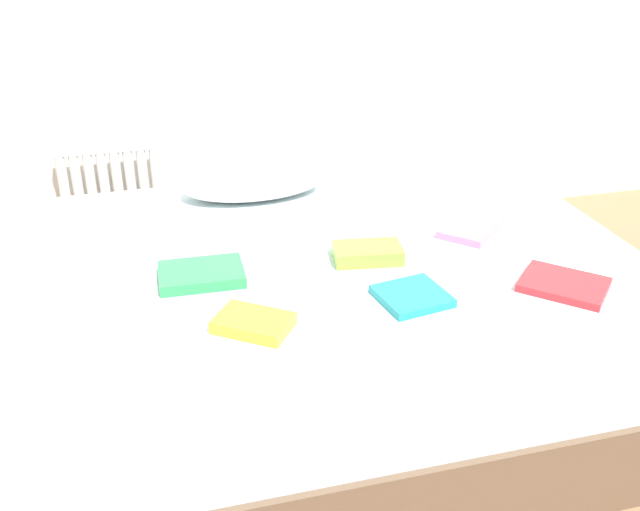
% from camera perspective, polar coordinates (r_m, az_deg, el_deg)
% --- Properties ---
extents(ground_plane, '(8.00, 8.00, 0.00)m').
position_cam_1_polar(ground_plane, '(2.52, 0.30, -10.28)').
color(ground_plane, '#93704C').
extents(bed, '(2.00, 1.50, 0.50)m').
position_cam_1_polar(bed, '(2.38, 0.31, -5.53)').
color(bed, brown).
rests_on(bed, ground).
extents(radiator, '(0.44, 0.04, 0.46)m').
position_cam_1_polar(radiator, '(3.37, -16.09, 4.75)').
color(radiator, white).
rests_on(radiator, ground).
extents(pillow, '(0.52, 0.26, 0.11)m').
position_cam_1_polar(pillow, '(2.70, -5.32, 5.75)').
color(pillow, white).
rests_on(pillow, bed).
extents(textbook_pink, '(0.28, 0.28, 0.02)m').
position_cam_1_polar(textbook_pink, '(2.48, 11.85, 2.20)').
color(textbook_pink, pink).
rests_on(textbook_pink, bed).
extents(textbook_teal, '(0.21, 0.20, 0.02)m').
position_cam_1_polar(textbook_teal, '(2.03, 7.29, -3.21)').
color(textbook_teal, teal).
rests_on(textbook_teal, bed).
extents(textbook_lime, '(0.22, 0.15, 0.05)m').
position_cam_1_polar(textbook_lime, '(2.23, 3.78, 0.19)').
color(textbook_lime, '#8CC638').
rests_on(textbook_lime, bed).
extents(textbook_green, '(0.25, 0.18, 0.03)m').
position_cam_1_polar(textbook_green, '(2.15, -9.36, -1.48)').
color(textbook_green, green).
rests_on(textbook_green, bed).
extents(textbook_white, '(0.26, 0.27, 0.04)m').
position_cam_1_polar(textbook_white, '(1.94, -15.47, -5.28)').
color(textbook_white, white).
rests_on(textbook_white, bed).
extents(textbook_yellow, '(0.23, 0.22, 0.03)m').
position_cam_1_polar(textbook_yellow, '(1.89, -5.29, -5.35)').
color(textbook_yellow, yellow).
rests_on(textbook_yellow, bed).
extents(textbook_red, '(0.29, 0.29, 0.02)m').
position_cam_1_polar(textbook_red, '(2.19, 18.74, -2.20)').
color(textbook_red, red).
rests_on(textbook_red, bed).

